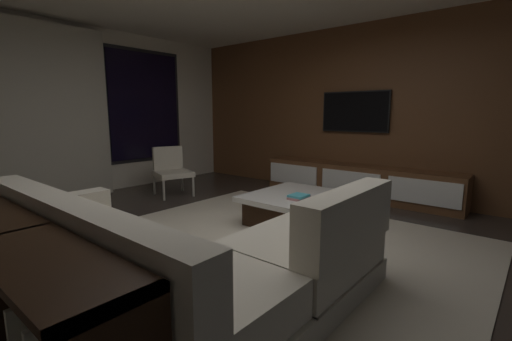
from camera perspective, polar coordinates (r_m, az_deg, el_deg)
floor at (r=3.43m, az=-2.08°, el=-13.34°), size 9.20×9.20×0.00m
back_wall_with_window at (r=6.18m, az=-28.74°, el=8.44°), size 6.60×0.30×2.70m
media_wall at (r=5.81m, az=18.68°, el=9.17°), size 0.12×7.80×2.70m
area_rug at (r=3.62m, az=2.90°, el=-11.99°), size 3.20×3.80×0.01m
sectional_couch at (r=2.57m, az=-12.95°, el=-14.66°), size 1.98×2.50×0.82m
coffee_table at (r=4.22m, az=7.37°, el=-6.33°), size 1.16×1.16×0.36m
book_stack_on_coffee_table at (r=3.99m, az=7.06°, el=-4.30°), size 0.26×0.18×0.05m
accent_chair_near_window at (r=5.82m, az=-13.80°, el=0.35°), size 0.69×0.70×0.78m
media_console at (r=5.67m, az=16.54°, el=-1.89°), size 0.46×3.10×0.52m
mounted_tv at (r=5.81m, az=15.97°, el=9.30°), size 0.05×1.11×0.64m
console_table_behind_couch at (r=2.27m, az=-34.74°, el=-15.89°), size 0.40×2.10×0.74m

